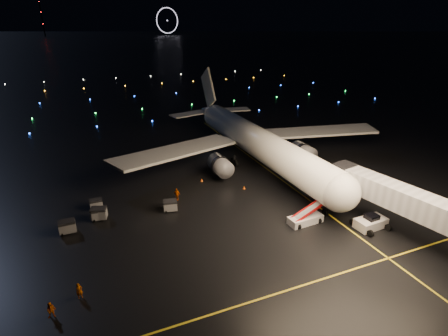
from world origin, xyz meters
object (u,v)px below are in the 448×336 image
(belt_loader, at_px, (306,212))
(crew_c, at_px, (177,194))
(crew_b, at_px, (51,310))
(baggage_cart_0, at_px, (170,206))
(baggage_cart_2, at_px, (99,214))
(airliner, at_px, (250,122))
(pushback_tug, at_px, (371,221))
(crew_a, at_px, (79,291))
(baggage_cart_3, at_px, (99,214))
(baggage_cart_4, at_px, (67,227))
(baggage_cart_1, at_px, (96,204))

(belt_loader, bearing_deg, crew_c, 134.14)
(crew_b, height_order, baggage_cart_0, crew_b)
(crew_c, bearing_deg, baggage_cart_2, -135.32)
(airliner, relative_size, belt_loader, 7.72)
(pushback_tug, distance_m, baggage_cart_0, 28.13)
(crew_a, height_order, baggage_cart_3, crew_a)
(pushback_tug, height_order, baggage_cart_0, pushback_tug)
(airliner, height_order, crew_c, airliner)
(baggage_cart_2, bearing_deg, crew_b, -92.77)
(pushback_tug, distance_m, crew_c, 28.39)
(pushback_tug, bearing_deg, baggage_cart_0, 144.22)
(crew_a, height_order, baggage_cart_2, baggage_cart_2)
(belt_loader, relative_size, baggage_cart_4, 3.46)
(belt_loader, bearing_deg, baggage_cart_2, 152.19)
(crew_c, bearing_deg, crew_b, -95.36)
(pushback_tug, bearing_deg, airliner, 94.02)
(crew_b, xyz_separation_m, baggage_cart_2, (5.54, 17.00, 0.02))
(baggage_cart_4, bearing_deg, crew_a, -87.51)
(pushback_tug, xyz_separation_m, crew_a, (-36.74, 1.21, -0.15))
(baggage_cart_0, distance_m, baggage_cart_2, 10.01)
(airliner, relative_size, crew_a, 31.70)
(belt_loader, height_order, crew_a, belt_loader)
(baggage_cart_2, bearing_deg, airliner, 38.27)
(belt_loader, height_order, baggage_cart_1, belt_loader)
(pushback_tug, xyz_separation_m, baggage_cart_0, (-23.81, 14.98, -0.19))
(baggage_cart_2, bearing_deg, belt_loader, -9.30)
(airliner, xyz_separation_m, baggage_cart_3, (-29.80, -12.70, -7.02))
(pushback_tug, relative_size, crew_c, 2.20)
(pushback_tug, distance_m, baggage_cart_1, 39.26)
(crew_b, relative_size, baggage_cart_4, 0.83)
(baggage_cart_3, bearing_deg, baggage_cart_4, -149.29)
(airliner, bearing_deg, baggage_cart_3, -157.87)
(crew_a, xyz_separation_m, baggage_cart_1, (2.87, 18.66, -0.12))
(crew_a, height_order, crew_b, crew_a)
(baggage_cart_1, distance_m, baggage_cart_4, 6.67)
(baggage_cart_3, bearing_deg, crew_a, -95.58)
(airliner, distance_m, baggage_cart_0, 25.42)
(crew_a, relative_size, crew_b, 1.01)
(pushback_tug, bearing_deg, crew_c, 137.24)
(crew_a, relative_size, baggage_cart_1, 0.98)
(belt_loader, distance_m, baggage_cart_2, 28.95)
(airliner, distance_m, belt_loader, 25.66)
(crew_a, relative_size, crew_c, 0.90)
(airliner, distance_m, crew_c, 22.39)
(crew_a, bearing_deg, baggage_cart_2, 65.24)
(crew_b, distance_m, crew_c, 25.23)
(pushback_tug, distance_m, belt_loader, 8.66)
(baggage_cart_1, bearing_deg, baggage_cart_3, -89.37)
(crew_c, relative_size, baggage_cart_3, 1.00)
(baggage_cart_2, distance_m, baggage_cart_4, 4.58)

